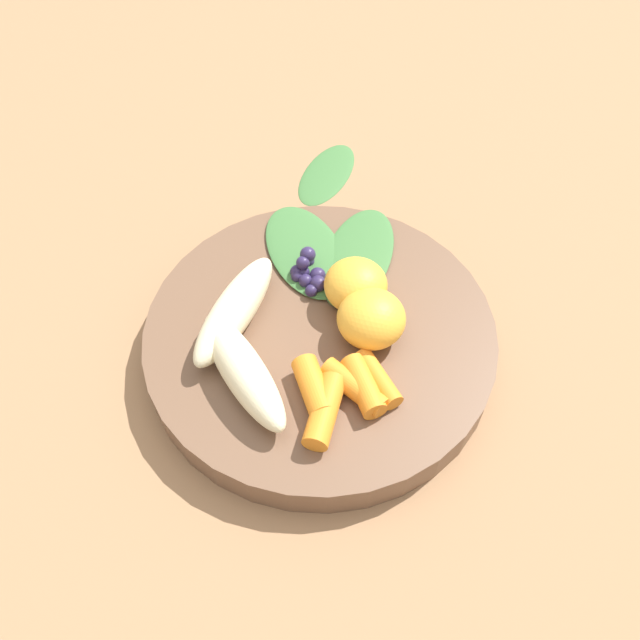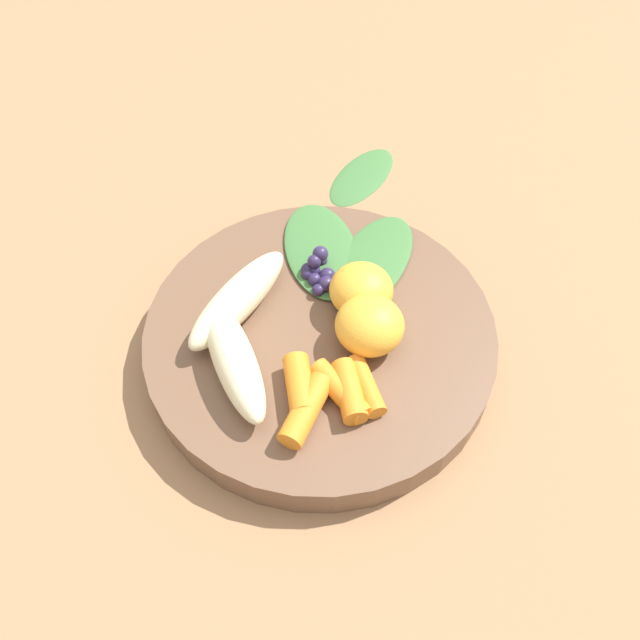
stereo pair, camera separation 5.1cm
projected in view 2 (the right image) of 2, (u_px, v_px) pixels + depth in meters
ground_plane at (320, 349)px, 0.54m from camera, size 2.40×2.40×0.00m
bowl at (320, 339)px, 0.53m from camera, size 0.28×0.28×0.03m
banana_peeled_left at (234, 359)px, 0.48m from camera, size 0.08×0.12×0.03m
banana_peeled_right at (238, 299)px, 0.51m from camera, size 0.08×0.12×0.03m
orange_segment_near at (361, 290)px, 0.51m from camera, size 0.05×0.05×0.04m
orange_segment_far at (370, 325)px, 0.49m from camera, size 0.05×0.05×0.04m
carrot_front at (300, 385)px, 0.47m from camera, size 0.03×0.05×0.02m
carrot_mid_left at (305, 410)px, 0.46m from camera, size 0.03×0.06×0.02m
carrot_mid_right at (340, 391)px, 0.47m from camera, size 0.05×0.05×0.02m
carrot_rear at (349, 391)px, 0.47m from camera, size 0.03×0.05×0.02m
carrot_small at (366, 386)px, 0.47m from camera, size 0.03×0.05×0.02m
blueberry_pile at (320, 273)px, 0.54m from camera, size 0.03×0.04×0.02m
coconut_shred_patch at (333, 254)px, 0.56m from camera, size 0.04×0.04×0.00m
kale_leaf_left at (372, 262)px, 0.55m from camera, size 0.09×0.13×0.01m
kale_leaf_right at (321, 250)px, 0.56m from camera, size 0.10×0.13×0.01m
kale_leaf_stray at (362, 175)px, 0.67m from camera, size 0.09×0.11×0.01m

